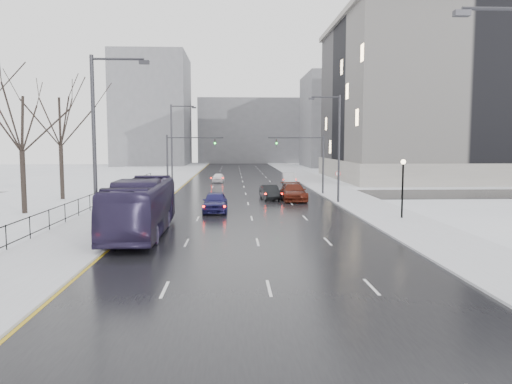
{
  "coord_description": "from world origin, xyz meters",
  "views": [
    {
      "loc": [
        -1.36,
        -5.72,
        5.61
      ],
      "look_at": [
        0.09,
        25.97,
        2.5
      ],
      "focal_mm": 35.0,
      "sensor_mm": 36.0,
      "label": 1
    }
  ],
  "objects": [
    {
      "name": "streetlight_r_mid",
      "position": [
        8.17,
        40.0,
        5.62
      ],
      "size": [
        2.95,
        0.25,
        10.0
      ],
      "color": "#2D2D33",
      "rests_on": "ground"
    },
    {
      "name": "sedan_right_near",
      "position": [
        2.27,
        43.5,
        0.75
      ],
      "size": [
        2.0,
        4.48,
        1.43
      ],
      "primitive_type": "imported",
      "rotation": [
        0.0,
        0.0,
        0.12
      ],
      "color": "black",
      "rests_on": "road"
    },
    {
      "name": "park_strip",
      "position": [
        -20.0,
        60.0,
        0.06
      ],
      "size": [
        14.0,
        150.0,
        0.12
      ],
      "primitive_type": "cube",
      "color": "white",
      "rests_on": "ground"
    },
    {
      "name": "cross_road",
      "position": [
        0.0,
        48.0,
        0.02
      ],
      "size": [
        130.0,
        10.0,
        0.04
      ],
      "primitive_type": "cube",
      "color": "black",
      "rests_on": "ground"
    },
    {
      "name": "sidewalk_right",
      "position": [
        10.5,
        60.0,
        0.08
      ],
      "size": [
        5.0,
        150.0,
        0.16
      ],
      "primitive_type": "cube",
      "color": "silver",
      "rests_on": "ground"
    },
    {
      "name": "civic_building",
      "position": [
        35.0,
        72.0,
        11.21
      ],
      "size": [
        41.0,
        31.0,
        24.8
      ],
      "color": "gray",
      "rests_on": "ground"
    },
    {
      "name": "tree_park_e",
      "position": [
        -18.2,
        44.0,
        0.0
      ],
      "size": [
        9.45,
        9.45,
        13.5
      ],
      "primitive_type": null,
      "color": "black",
      "rests_on": "ground"
    },
    {
      "name": "road",
      "position": [
        0.0,
        60.0,
        0.02
      ],
      "size": [
        16.0,
        150.0,
        0.04
      ],
      "primitive_type": "cube",
      "color": "black",
      "rests_on": "ground"
    },
    {
      "name": "mast_signal_right",
      "position": [
        7.33,
        48.0,
        4.11
      ],
      "size": [
        6.1,
        0.33,
        6.5
      ],
      "color": "#2D2D33",
      "rests_on": "ground"
    },
    {
      "name": "sedan_center_far",
      "position": [
        -3.5,
        65.42,
        0.7
      ],
      "size": [
        1.84,
        3.99,
        1.33
      ],
      "primitive_type": "imported",
      "rotation": [
        0.0,
        0.0,
        -0.07
      ],
      "color": "white",
      "rests_on": "road"
    },
    {
      "name": "bus",
      "position": [
        -7.0,
        24.81,
        1.74
      ],
      "size": [
        3.07,
        12.28,
        3.41
      ],
      "primitive_type": "imported",
      "rotation": [
        0.0,
        0.0,
        0.02
      ],
      "color": "#282140",
      "rests_on": "road"
    },
    {
      "name": "iron_fence",
      "position": [
        -13.0,
        30.0,
        0.91
      ],
      "size": [
        0.06,
        70.0,
        1.3
      ],
      "color": "black",
      "rests_on": "sidewalk_left"
    },
    {
      "name": "bldg_far_left",
      "position": [
        -22.0,
        125.0,
        14.0
      ],
      "size": [
        18.0,
        22.0,
        28.0
      ],
      "primitive_type": "cube",
      "color": "slate",
      "rests_on": "ground"
    },
    {
      "name": "sedan_right_distant",
      "position": [
        6.24,
        62.31,
        0.81
      ],
      "size": [
        1.78,
        4.73,
        1.54
      ],
      "primitive_type": "imported",
      "rotation": [
        0.0,
        0.0,
        -0.03
      ],
      "color": "#B8B8BD",
      "rests_on": "road"
    },
    {
      "name": "sedan_center_near",
      "position": [
        -2.83,
        34.55,
        0.87
      ],
      "size": [
        1.98,
        4.89,
        1.66
      ],
      "primitive_type": "imported",
      "rotation": [
        0.0,
        0.0,
        -0.0
      ],
      "color": "navy",
      "rests_on": "road"
    },
    {
      "name": "bldg_far_right",
      "position": [
        28.0,
        115.0,
        11.0
      ],
      "size": [
        24.0,
        20.0,
        22.0
      ],
      "primitive_type": "cube",
      "color": "slate",
      "rests_on": "ground"
    },
    {
      "name": "sedan_right_far",
      "position": [
        4.5,
        42.42,
        0.87
      ],
      "size": [
        2.35,
        5.73,
        1.66
      ],
      "primitive_type": "imported",
      "rotation": [
        0.0,
        0.0,
        0.0
      ],
      "color": "#4E180D",
      "rests_on": "road"
    },
    {
      "name": "bldg_far_center",
      "position": [
        4.0,
        140.0,
        9.0
      ],
      "size": [
        30.0,
        18.0,
        18.0
      ],
      "primitive_type": "cube",
      "color": "slate",
      "rests_on": "ground"
    },
    {
      "name": "tree_park_d",
      "position": [
        -17.8,
        34.0,
        0.0
      ],
      "size": [
        8.75,
        8.75,
        12.5
      ],
      "primitive_type": null,
      "color": "black",
      "rests_on": "ground"
    },
    {
      "name": "mast_signal_left",
      "position": [
        -7.33,
        48.0,
        4.11
      ],
      "size": [
        6.1,
        0.33,
        6.5
      ],
      "color": "#2D2D33",
      "rests_on": "ground"
    },
    {
      "name": "no_uturn_sign",
      "position": [
        9.2,
        44.0,
        2.3
      ],
      "size": [
        0.6,
        0.06,
        2.7
      ],
      "color": "#2D2D33",
      "rests_on": "sidewalk_right"
    },
    {
      "name": "streetlight_l_near",
      "position": [
        -8.17,
        20.0,
        5.62
      ],
      "size": [
        2.95,
        0.25,
        10.0
      ],
      "color": "#2D2D33",
      "rests_on": "ground"
    },
    {
      "name": "streetlight_l_far",
      "position": [
        -8.17,
        52.0,
        5.62
      ],
      "size": [
        2.95,
        0.25,
        10.0
      ],
      "color": "#2D2D33",
      "rests_on": "ground"
    },
    {
      "name": "lamppost_r_mid",
      "position": [
        11.0,
        30.0,
        2.94
      ],
      "size": [
        0.36,
        0.36,
        4.28
      ],
      "color": "black",
      "rests_on": "sidewalk_right"
    },
    {
      "name": "sidewalk_left",
      "position": [
        -10.5,
        60.0,
        0.08
      ],
      "size": [
        5.0,
        150.0,
        0.16
      ],
      "primitive_type": "cube",
      "color": "silver",
      "rests_on": "ground"
    }
  ]
}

